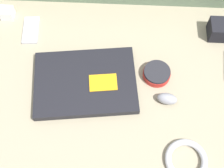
# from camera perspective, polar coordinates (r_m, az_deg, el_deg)

# --- Properties ---
(ground_plane) EXTENTS (8.00, 8.00, 0.00)m
(ground_plane) POSITION_cam_1_polar(r_m,az_deg,el_deg) (1.17, -0.00, -3.66)
(ground_plane) COLOR #7A6651
(couch_seat) EXTENTS (1.17, 0.71, 0.14)m
(couch_seat) POSITION_cam_1_polar(r_m,az_deg,el_deg) (1.10, -0.00, -2.17)
(couch_seat) COLOR gray
(couch_seat) RESTS_ON ground_plane
(laptop) EXTENTS (0.36, 0.28, 0.03)m
(laptop) POSITION_cam_1_polar(r_m,az_deg,el_deg) (1.03, -4.86, 0.30)
(laptop) COLOR black
(laptop) RESTS_ON couch_seat
(computer_mouse) EXTENTS (0.07, 0.05, 0.04)m
(computer_mouse) POSITION_cam_1_polar(r_m,az_deg,el_deg) (1.01, 10.05, -2.67)
(computer_mouse) COLOR gray
(computer_mouse) RESTS_ON couch_seat
(speaker_puck) EXTENTS (0.09, 0.09, 0.03)m
(speaker_puck) POSITION_cam_1_polar(r_m,az_deg,el_deg) (1.05, 8.18, 1.91)
(speaker_puck) COLOR red
(speaker_puck) RESTS_ON couch_seat
(phone_black) EXTENTS (0.06, 0.12, 0.01)m
(phone_black) POSITION_cam_1_polar(r_m,az_deg,el_deg) (1.19, -14.61, 9.52)
(phone_black) COLOR #B7B7BC
(phone_black) RESTS_ON couch_seat
(charger_brick) EXTENTS (0.05, 0.04, 0.04)m
(charger_brick) POSITION_cam_1_polar(r_m,az_deg,el_deg) (1.25, -18.64, 12.20)
(charger_brick) COLOR silver
(charger_brick) RESTS_ON couch_seat
(cable_coil) EXTENTS (0.13, 0.13, 0.02)m
(cable_coil) POSITION_cam_1_polar(r_m,az_deg,el_deg) (0.97, 13.42, -13.33)
(cable_coil) COLOR #B2B2B7
(cable_coil) RESTS_ON couch_seat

